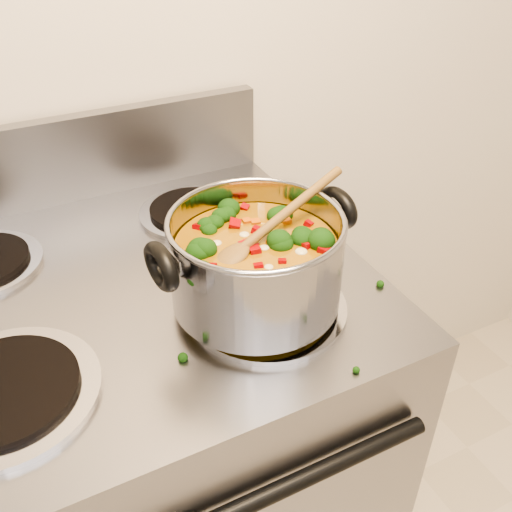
{
  "coord_description": "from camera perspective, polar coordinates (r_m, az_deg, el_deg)",
  "views": [
    {
      "loc": [
        -0.11,
        0.45,
        1.46
      ],
      "look_at": [
        0.17,
        1.02,
        1.01
      ],
      "focal_mm": 40.0,
      "sensor_mm": 36.0,
      "label": 1
    }
  ],
  "objects": [
    {
      "name": "wooden_spoon",
      "position": [
        0.77,
        0.48,
        2.28
      ],
      "size": [
        0.24,
        0.09,
        0.08
      ],
      "rotation": [
        0.0,
        0.0,
        0.28
      ],
      "color": "brown",
      "rests_on": "stockpot"
    },
    {
      "name": "stockpot",
      "position": [
        0.79,
        0.0,
        -0.6
      ],
      "size": [
        0.3,
        0.24,
        0.15
      ],
      "rotation": [
        0.0,
        0.0,
        0.08
      ],
      "color": "gray",
      "rests_on": "electric_range"
    },
    {
      "name": "cooktop_crumbs",
      "position": [
        0.83,
        -0.35,
        -5.19
      ],
      "size": [
        0.24,
        0.35,
        0.01
      ],
      "color": "black",
      "rests_on": "electric_range"
    },
    {
      "name": "electric_range",
      "position": [
        1.22,
        -10.64,
        -19.9
      ],
      "size": [
        0.76,
        0.69,
        1.08
      ],
      "color": "gray",
      "rests_on": "ground"
    }
  ]
}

